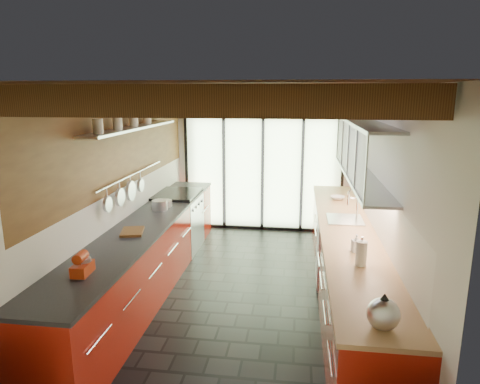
{
  "coord_description": "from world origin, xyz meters",
  "views": [
    {
      "loc": [
        0.65,
        -5.08,
        2.53
      ],
      "look_at": [
        -0.11,
        0.4,
        1.25
      ],
      "focal_mm": 32.0,
      "sensor_mm": 36.0,
      "label": 1
    }
  ],
  "objects_px": {
    "paper_towel": "(361,254)",
    "stand_mixer": "(83,265)",
    "kettle": "(383,312)",
    "soap_bottle": "(356,243)",
    "bowl": "(337,198)"
  },
  "relations": [
    {
      "from": "stand_mixer",
      "to": "soap_bottle",
      "type": "height_order",
      "value": "stand_mixer"
    },
    {
      "from": "kettle",
      "to": "bowl",
      "type": "height_order",
      "value": "kettle"
    },
    {
      "from": "stand_mixer",
      "to": "bowl",
      "type": "relative_size",
      "value": 1.13
    },
    {
      "from": "stand_mixer",
      "to": "paper_towel",
      "type": "xyz_separation_m",
      "value": [
        2.54,
        0.54,
        0.04
      ]
    },
    {
      "from": "stand_mixer",
      "to": "soap_bottle",
      "type": "xyz_separation_m",
      "value": [
        2.54,
        0.91,
        0.01
      ]
    },
    {
      "from": "kettle",
      "to": "paper_towel",
      "type": "xyz_separation_m",
      "value": [
        0.0,
        1.12,
        0.0
      ]
    },
    {
      "from": "bowl",
      "to": "stand_mixer",
      "type": "bearing_deg",
      "value": -128.67
    },
    {
      "from": "paper_towel",
      "to": "soap_bottle",
      "type": "height_order",
      "value": "paper_towel"
    },
    {
      "from": "bowl",
      "to": "paper_towel",
      "type": "bearing_deg",
      "value": -90.0
    },
    {
      "from": "paper_towel",
      "to": "stand_mixer",
      "type": "bearing_deg",
      "value": -167.99
    },
    {
      "from": "kettle",
      "to": "paper_towel",
      "type": "relative_size",
      "value": 1.12
    },
    {
      "from": "stand_mixer",
      "to": "kettle",
      "type": "bearing_deg",
      "value": -12.87
    },
    {
      "from": "kettle",
      "to": "bowl",
      "type": "xyz_separation_m",
      "value": [
        0.0,
        3.75,
        -0.09
      ]
    },
    {
      "from": "kettle",
      "to": "paper_towel",
      "type": "height_order",
      "value": "paper_towel"
    },
    {
      "from": "stand_mixer",
      "to": "kettle",
      "type": "xyz_separation_m",
      "value": [
        2.54,
        -0.58,
        0.03
      ]
    }
  ]
}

